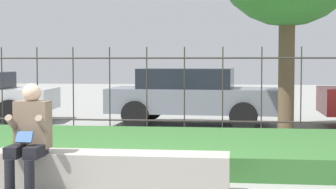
{
  "coord_description": "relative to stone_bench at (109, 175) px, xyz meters",
  "views": [
    {
      "loc": [
        1.33,
        -6.29,
        1.53
      ],
      "look_at": [
        0.49,
        0.8,
        1.1
      ],
      "focal_mm": 60.0,
      "sensor_mm": 36.0,
      "label": 1
    }
  ],
  "objects": [
    {
      "name": "grass_berm",
      "position": [
        0.1,
        2.31,
        -0.06
      ],
      "size": [
        9.4,
        3.22,
        0.31
      ],
      "color": "#33662D",
      "rests_on": "ground_plane"
    },
    {
      "name": "car_parked_center",
      "position": [
        0.41,
        7.02,
        0.51
      ],
      "size": [
        4.04,
        2.07,
        1.35
      ],
      "rotation": [
        0.0,
        0.0,
        -0.05
      ],
      "color": "slate",
      "rests_on": "ground_plane"
    },
    {
      "name": "person_seated_reader",
      "position": [
        -0.85,
        -0.28,
        0.49
      ],
      "size": [
        0.42,
        0.73,
        1.27
      ],
      "color": "black",
      "rests_on": "ground_plane"
    },
    {
      "name": "iron_fence",
      "position": [
        0.1,
        4.54,
        0.73
      ],
      "size": [
        7.4,
        0.03,
        1.8
      ],
      "color": "#332D28",
      "rests_on": "ground_plane"
    },
    {
      "name": "stone_bench",
      "position": [
        0.0,
        0.0,
        0.0
      ],
      "size": [
        2.77,
        0.5,
        0.47
      ],
      "color": "gray",
      "rests_on": "ground_plane"
    }
  ]
}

